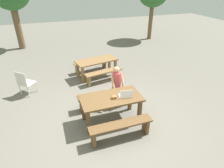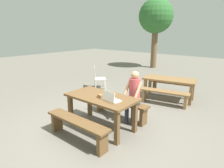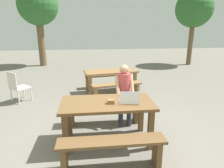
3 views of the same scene
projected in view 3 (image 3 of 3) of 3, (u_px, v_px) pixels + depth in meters
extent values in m
plane|color=slate|center=(107.00, 141.00, 3.74)|extent=(30.00, 30.00, 0.00)
cube|color=brown|center=(107.00, 103.00, 3.53)|extent=(1.61, 0.84, 0.05)
cube|color=brown|center=(66.00, 135.00, 3.26)|extent=(0.09, 0.09, 0.73)
cube|color=brown|center=(151.00, 130.00, 3.41)|extent=(0.09, 0.09, 0.73)
cube|color=brown|center=(69.00, 118.00, 3.87)|extent=(0.09, 0.09, 0.73)
cube|color=brown|center=(141.00, 114.00, 4.02)|extent=(0.09, 0.09, 0.73)
cube|color=brown|center=(112.00, 141.00, 2.92)|extent=(1.59, 0.30, 0.05)
cube|color=brown|center=(64.00, 159.00, 2.91)|extent=(0.08, 0.24, 0.43)
cube|color=brown|center=(157.00, 152.00, 3.06)|extent=(0.08, 0.24, 0.43)
cube|color=brown|center=(104.00, 104.00, 4.31)|extent=(1.59, 0.30, 0.05)
cube|color=brown|center=(72.00, 116.00, 4.30)|extent=(0.08, 0.24, 0.43)
cube|color=brown|center=(136.00, 113.00, 4.45)|extent=(0.08, 0.24, 0.43)
cube|color=white|center=(129.00, 101.00, 3.51)|extent=(0.37, 0.25, 0.02)
cube|color=white|center=(130.00, 98.00, 3.37)|extent=(0.34, 0.09, 0.21)
cube|color=black|center=(130.00, 98.00, 3.38)|extent=(0.31, 0.07, 0.19)
cube|color=olive|center=(111.00, 102.00, 3.44)|extent=(0.11, 0.09, 0.07)
cylinder|color=#333847|center=(121.00, 116.00, 4.23)|extent=(0.10, 0.10, 0.47)
cylinder|color=#333847|center=(129.00, 115.00, 4.25)|extent=(0.10, 0.10, 0.47)
cube|color=#333847|center=(124.00, 102.00, 4.25)|extent=(0.28, 0.28, 0.12)
cylinder|color=#C64C51|center=(124.00, 86.00, 4.25)|extent=(0.26, 0.26, 0.56)
cylinder|color=tan|center=(117.00, 86.00, 4.13)|extent=(0.07, 0.32, 0.41)
cylinder|color=tan|center=(132.00, 86.00, 4.16)|extent=(0.07, 0.32, 0.41)
sphere|color=tan|center=(124.00, 69.00, 4.15)|extent=(0.19, 0.19, 0.19)
cube|color=silver|center=(20.00, 88.00, 5.64)|extent=(0.62, 0.62, 0.02)
cube|color=silver|center=(12.00, 81.00, 5.40)|extent=(0.34, 0.31, 0.47)
cylinder|color=silver|center=(31.00, 94.00, 5.73)|extent=(0.04, 0.04, 0.38)
cylinder|color=silver|center=(24.00, 91.00, 5.95)|extent=(0.04, 0.04, 0.38)
cylinder|color=silver|center=(19.00, 98.00, 5.44)|extent=(0.04, 0.04, 0.38)
cylinder|color=silver|center=(11.00, 95.00, 5.65)|extent=(0.04, 0.04, 0.38)
cube|color=olive|center=(111.00, 71.00, 6.33)|extent=(1.74, 1.00, 0.05)
cube|color=olive|center=(90.00, 86.00, 5.99)|extent=(0.11, 0.11, 0.65)
cube|color=olive|center=(135.00, 82.00, 6.40)|extent=(0.11, 0.11, 0.65)
cube|color=olive|center=(87.00, 82.00, 6.46)|extent=(0.11, 0.11, 0.65)
cube|color=olive|center=(129.00, 78.00, 6.87)|extent=(0.11, 0.11, 0.65)
cube|color=olive|center=(117.00, 84.00, 5.87)|extent=(1.50, 0.57, 0.05)
cube|color=olive|center=(96.00, 93.00, 5.75)|extent=(0.12, 0.25, 0.40)
cube|color=olive|center=(137.00, 89.00, 6.11)|extent=(0.12, 0.25, 0.40)
cube|color=olive|center=(106.00, 75.00, 6.94)|extent=(1.50, 0.57, 0.05)
cube|color=olive|center=(88.00, 83.00, 6.83)|extent=(0.12, 0.25, 0.40)
cube|color=olive|center=(123.00, 80.00, 7.19)|extent=(0.12, 0.25, 0.40)
cylinder|color=brown|center=(190.00, 43.00, 10.78)|extent=(0.25, 0.25, 2.33)
sphere|color=#2D662D|center=(194.00, 9.00, 10.29)|extent=(1.90, 1.90, 1.90)
cylinder|color=brown|center=(41.00, 42.00, 10.49)|extent=(0.35, 0.35, 2.45)
sphere|color=#2D662D|center=(38.00, 5.00, 9.98)|extent=(2.00, 2.00, 2.00)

